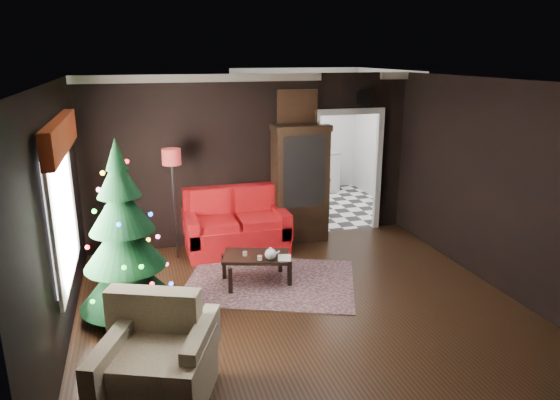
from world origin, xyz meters
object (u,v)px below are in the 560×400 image
object	(u,v)px
curio_cabinet	(300,186)
armchair	(158,356)
teapot	(270,254)
loveseat	(236,222)
coffee_table	(256,268)
wall_clock	(364,98)
christmas_tree	(123,237)
kitchen_table	(308,194)
floor_lamp	(175,207)

from	to	relation	value
curio_cabinet	armchair	xyz separation A→B (m)	(-2.58, -3.66, -0.49)
armchair	teapot	distance (m)	2.53
loveseat	teapot	size ratio (longest dim) A/B	9.57
armchair	coffee_table	size ratio (longest dim) A/B	1.08
curio_cabinet	wall_clock	world-z (taller)	wall_clock
christmas_tree	coffee_table	size ratio (longest dim) A/B	2.41
loveseat	christmas_tree	xyz separation A→B (m)	(-1.69, -1.79, 0.55)
curio_cabinet	christmas_tree	size ratio (longest dim) A/B	0.87
loveseat	curio_cabinet	xyz separation A→B (m)	(1.15, 0.22, 0.45)
kitchen_table	teapot	bearing A→B (deg)	-117.51
christmas_tree	wall_clock	xyz separation A→B (m)	(4.04, 2.19, 1.33)
armchair	coffee_table	distance (m)	2.63
christmas_tree	coffee_table	world-z (taller)	christmas_tree
loveseat	teapot	world-z (taller)	loveseat
loveseat	coffee_table	distance (m)	1.30
kitchen_table	christmas_tree	bearing A→B (deg)	-135.38
kitchen_table	floor_lamp	bearing A→B (deg)	-148.77
coffee_table	teapot	distance (m)	0.39
curio_cabinet	wall_clock	distance (m)	1.88
loveseat	coffee_table	xyz separation A→B (m)	(0.02, -1.26, -0.28)
loveseat	floor_lamp	world-z (taller)	floor_lamp
curio_cabinet	teapot	world-z (taller)	curio_cabinet
christmas_tree	wall_clock	world-z (taller)	wall_clock
wall_clock	floor_lamp	bearing A→B (deg)	-172.67
loveseat	wall_clock	bearing A→B (deg)	9.66
curio_cabinet	wall_clock	bearing A→B (deg)	8.53
armchair	coffee_table	xyz separation A→B (m)	(1.45, 2.18, -0.24)
loveseat	curio_cabinet	distance (m)	1.25
armchair	floor_lamp	bearing A→B (deg)	105.10
floor_lamp	teapot	bearing A→B (deg)	-52.02
coffee_table	wall_clock	bearing A→B (deg)	35.54
christmas_tree	teapot	xyz separation A→B (m)	(1.86, 0.31, -0.55)
floor_lamp	curio_cabinet	bearing A→B (deg)	6.65
coffee_table	kitchen_table	world-z (taller)	kitchen_table
loveseat	curio_cabinet	bearing A→B (deg)	10.83
loveseat	armchair	size ratio (longest dim) A/B	1.74
floor_lamp	kitchen_table	world-z (taller)	floor_lamp
loveseat	floor_lamp	distance (m)	1.02
floor_lamp	armchair	bearing A→B (deg)	-97.73
floor_lamp	christmas_tree	distance (m)	1.92
curio_cabinet	floor_lamp	distance (m)	2.13
curio_cabinet	floor_lamp	size ratio (longest dim) A/B	1.04
loveseat	christmas_tree	world-z (taller)	christmas_tree
teapot	kitchen_table	size ratio (longest dim) A/B	0.24
kitchen_table	curio_cabinet	bearing A→B (deg)	-114.44
loveseat	floor_lamp	xyz separation A→B (m)	(-0.97, -0.03, 0.33)
curio_cabinet	teapot	distance (m)	2.01
teapot	curio_cabinet	bearing A→B (deg)	60.04
christmas_tree	teapot	world-z (taller)	christmas_tree
loveseat	teapot	xyz separation A→B (m)	(0.17, -1.48, 0.00)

